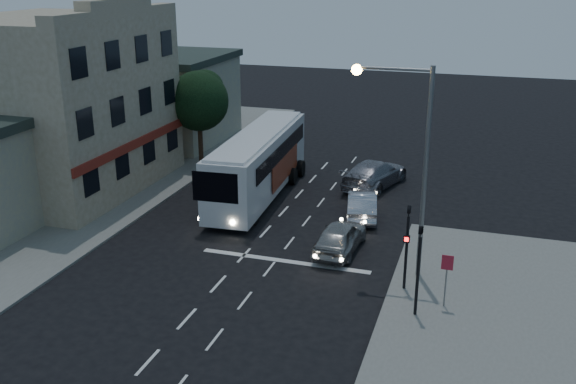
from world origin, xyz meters
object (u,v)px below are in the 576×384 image
(car_sedan_b, at_px, (375,174))
(traffic_signal_side, at_px, (419,260))
(regulatory_sign, at_px, (447,272))
(traffic_signal_main, at_px, (407,237))
(car_suv, at_px, (340,237))
(car_sedan_a, at_px, (362,204))
(streetlight, at_px, (411,149))
(tour_bus, at_px, (259,162))
(street_tree, at_px, (199,98))

(car_sedan_b, xyz_separation_m, traffic_signal_side, (4.32, -14.92, 1.60))
(car_sedan_b, xyz_separation_m, regulatory_sign, (5.32, -13.96, 0.77))
(traffic_signal_side, bearing_deg, traffic_signal_main, 109.49)
(car_suv, xyz_separation_m, car_sedan_a, (0.11, 4.71, -0.03))
(car_sedan_b, relative_size, traffic_signal_main, 1.38)
(regulatory_sign, bearing_deg, car_sedan_b, 110.85)
(car_sedan_a, bearing_deg, streetlight, 104.67)
(car_sedan_b, bearing_deg, tour_bus, 46.21)
(car_sedan_a, height_order, streetlight, streetlight)
(traffic_signal_main, bearing_deg, car_suv, 138.83)
(car_suv, xyz_separation_m, traffic_signal_main, (3.46, -3.02, 1.68))
(regulatory_sign, height_order, street_tree, street_tree)
(streetlight, distance_m, street_tree, 20.19)
(car_sedan_a, xyz_separation_m, street_tree, (-12.46, 6.52, 3.79))
(car_suv, relative_size, street_tree, 0.70)
(tour_bus, bearing_deg, regulatory_sign, -45.12)
(regulatory_sign, height_order, streetlight, streetlight)
(car_sedan_a, relative_size, regulatory_sign, 1.96)
(traffic_signal_main, distance_m, traffic_signal_side, 2.10)
(car_suv, distance_m, traffic_signal_side, 6.72)
(regulatory_sign, bearing_deg, street_tree, 138.92)
(tour_bus, relative_size, car_sedan_b, 2.20)
(car_sedan_a, xyz_separation_m, regulatory_sign, (5.04, -8.74, 0.88))
(tour_bus, height_order, car_sedan_a, tour_bus)
(traffic_signal_side, distance_m, regulatory_sign, 1.61)
(traffic_signal_side, bearing_deg, car_suv, 129.74)
(car_sedan_b, bearing_deg, traffic_signal_side, 121.53)
(tour_bus, xyz_separation_m, traffic_signal_main, (9.79, -9.27, 0.36))
(streetlight, bearing_deg, traffic_signal_main, -79.80)
(tour_bus, height_order, car_sedan_b, tour_bus)
(car_sedan_b, xyz_separation_m, traffic_signal_main, (3.62, -12.95, 1.60))
(traffic_signal_main, bearing_deg, traffic_signal_side, -70.51)
(traffic_signal_side, bearing_deg, street_tree, 135.50)
(tour_bus, height_order, street_tree, street_tree)
(car_suv, xyz_separation_m, regulatory_sign, (5.16, -4.04, 0.85))
(tour_bus, bearing_deg, traffic_signal_side, -50.29)
(car_suv, relative_size, traffic_signal_side, 1.06)
(tour_bus, xyz_separation_m, street_tree, (-6.02, 4.98, 2.44))
(tour_bus, bearing_deg, car_sedan_a, -16.71)
(tour_bus, height_order, streetlight, streetlight)
(car_sedan_b, height_order, regulatory_sign, regulatory_sign)
(traffic_signal_side, xyz_separation_m, street_tree, (-16.51, 16.22, 2.08))
(tour_bus, xyz_separation_m, traffic_signal_side, (10.49, -11.24, 0.36))
(tour_bus, bearing_deg, street_tree, 137.11)
(traffic_signal_side, relative_size, street_tree, 0.66)
(car_sedan_a, distance_m, car_sedan_b, 5.23)
(tour_bus, bearing_deg, streetlight, -42.74)
(tour_bus, distance_m, traffic_signal_side, 15.38)
(traffic_signal_main, xyz_separation_m, street_tree, (-15.81, 14.25, 2.08))
(traffic_signal_main, distance_m, street_tree, 21.38)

